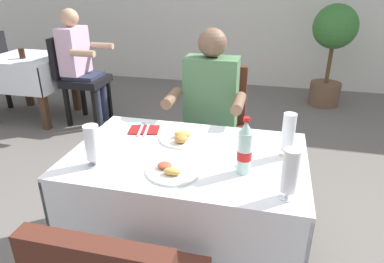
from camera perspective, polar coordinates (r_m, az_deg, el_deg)
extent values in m
plane|color=#66605B|center=(2.28, -3.79, -18.95)|extent=(11.00, 11.00, 0.00)
cube|color=white|center=(1.78, -0.76, -3.93)|extent=(1.20, 0.79, 0.02)
cube|color=white|center=(1.57, -4.34, -15.96)|extent=(1.20, 0.02, 0.32)
cube|color=white|center=(2.19, 1.76, -3.22)|extent=(1.20, 0.02, 0.32)
cube|color=white|center=(2.07, -16.88, -6.10)|extent=(0.02, 0.79, 0.32)
cube|color=white|center=(1.83, 17.78, -10.49)|extent=(0.02, 0.79, 0.32)
cube|color=#472D1E|center=(1.93, -19.74, -16.13)|extent=(0.07, 0.07, 0.71)
cube|color=#472D1E|center=(2.40, -11.36, -6.45)|extent=(0.07, 0.07, 0.71)
cube|color=#472D1E|center=(2.21, 15.37, -9.70)|extent=(0.07, 0.07, 0.71)
cube|color=#4C2319|center=(2.49, 3.21, -1.24)|extent=(0.44, 0.44, 0.08)
cube|color=#4C2319|center=(2.62, 4.36, 6.20)|extent=(0.42, 0.06, 0.44)
cube|color=black|center=(2.50, -1.52, -7.97)|extent=(0.04, 0.04, 0.45)
cube|color=black|center=(2.45, 6.28, -8.92)|extent=(0.04, 0.04, 0.45)
cube|color=black|center=(2.79, 0.29, -4.35)|extent=(0.04, 0.04, 0.45)
cube|color=black|center=(2.74, 7.26, -5.11)|extent=(0.04, 0.04, 0.45)
cylinder|color=#282D42|center=(2.46, -0.03, -8.58)|extent=(0.10, 0.10, 0.45)
cylinder|color=#282D42|center=(2.43, 3.68, -9.04)|extent=(0.10, 0.10, 0.45)
cube|color=#282D42|center=(2.45, 2.68, -1.17)|extent=(0.34, 0.36, 0.12)
cube|color=#4C754C|center=(2.40, 3.20, 6.32)|extent=(0.36, 0.20, 0.50)
sphere|color=brown|center=(2.32, 3.40, 14.45)|extent=(0.19, 0.19, 0.19)
cylinder|color=brown|center=(2.23, -3.35, 5.56)|extent=(0.07, 0.26, 0.07)
cylinder|color=brown|center=(2.15, 7.72, 4.66)|extent=(0.07, 0.26, 0.07)
cylinder|color=white|center=(1.61, -3.03, -6.52)|extent=(0.26, 0.26, 0.01)
ellipsoid|color=gold|center=(1.57, -3.28, -6.59)|extent=(0.08, 0.05, 0.03)
ellipsoid|color=#C14C33|center=(1.62, -4.55, -5.60)|extent=(0.07, 0.07, 0.03)
cylinder|color=white|center=(1.92, -1.58, -1.13)|extent=(0.26, 0.26, 0.01)
ellipsoid|color=gold|center=(1.91, -1.57, -0.45)|extent=(0.10, 0.07, 0.04)
ellipsoid|color=#B77A38|center=(1.86, -1.80, -1.19)|extent=(0.09, 0.09, 0.04)
cylinder|color=white|center=(1.73, -15.71, -5.24)|extent=(0.07, 0.07, 0.01)
cylinder|color=white|center=(1.72, -15.78, -4.72)|extent=(0.02, 0.02, 0.03)
cylinder|color=white|center=(1.68, -16.16, -1.73)|extent=(0.07, 0.07, 0.17)
cylinder|color=black|center=(1.70, -15.95, -3.37)|extent=(0.07, 0.07, 0.06)
cylinder|color=white|center=(1.49, 15.35, -10.42)|extent=(0.07, 0.07, 0.01)
cylinder|color=white|center=(1.48, 15.43, -9.84)|extent=(0.02, 0.02, 0.03)
cylinder|color=white|center=(1.43, 15.90, -6.24)|extent=(0.07, 0.07, 0.19)
cylinder|color=gold|center=(1.44, 15.81, -6.95)|extent=(0.06, 0.06, 0.14)
cylinder|color=white|center=(1.81, 15.18, -3.86)|extent=(0.07, 0.07, 0.01)
cylinder|color=white|center=(1.80, 15.25, -3.36)|extent=(0.02, 0.02, 0.03)
cylinder|color=white|center=(1.75, 15.64, -0.11)|extent=(0.06, 0.06, 0.19)
cylinder|color=#C68928|center=(1.76, 15.55, -0.81)|extent=(0.06, 0.06, 0.15)
cylinder|color=silver|center=(1.58, 8.66, -3.52)|extent=(0.07, 0.07, 0.20)
cylinder|color=red|center=(1.59, 8.64, -3.84)|extent=(0.07, 0.07, 0.04)
cone|color=silver|center=(1.53, 8.96, 0.73)|extent=(0.06, 0.06, 0.05)
cylinder|color=red|center=(1.51, 9.05, 2.00)|extent=(0.03, 0.03, 0.02)
cube|color=maroon|center=(2.05, -7.91, 0.27)|extent=(0.19, 0.16, 0.01)
cube|color=silver|center=(2.05, -8.42, 0.46)|extent=(0.05, 0.19, 0.01)
cube|color=silver|center=(2.05, -7.43, 0.45)|extent=(0.05, 0.19, 0.01)
cube|color=white|center=(4.43, -25.55, 11.01)|extent=(0.81, 0.75, 0.02)
cube|color=white|center=(4.20, -28.15, 7.45)|extent=(0.81, 0.02, 0.32)
cube|color=white|center=(4.75, -22.49, 10.16)|extent=(0.81, 0.02, 0.32)
cube|color=white|center=(4.72, -29.02, 8.89)|extent=(0.02, 0.75, 0.32)
cube|color=white|center=(4.23, -20.85, 8.87)|extent=(0.02, 0.75, 0.32)
cube|color=#472D1E|center=(4.07, -23.46, 4.99)|extent=(0.07, 0.07, 0.71)
cube|color=#472D1E|center=(4.97, -25.77, 7.80)|extent=(0.07, 0.07, 0.71)
cube|color=#472D1E|center=(4.57, -18.89, 7.64)|extent=(0.07, 0.07, 0.71)
cube|color=black|center=(5.01, -28.22, 5.90)|extent=(0.04, 0.04, 0.45)
cube|color=black|center=(4.09, -17.10, 8.01)|extent=(0.44, 0.44, 0.08)
cube|color=black|center=(4.16, -20.58, 11.53)|extent=(0.06, 0.42, 0.44)
cube|color=black|center=(3.94, -15.69, 3.55)|extent=(0.04, 0.04, 0.45)
cube|color=black|center=(4.23, -13.53, 5.15)|extent=(0.04, 0.04, 0.45)
cube|color=black|center=(4.12, -19.86, 3.85)|extent=(0.04, 0.04, 0.45)
cube|color=black|center=(4.39, -17.53, 5.39)|extent=(0.04, 0.04, 0.45)
cylinder|color=#282D42|center=(4.03, -15.44, 4.02)|extent=(0.10, 0.10, 0.45)
cylinder|color=#282D42|center=(4.16, -14.42, 4.77)|extent=(0.10, 0.10, 0.45)
cube|color=#282D42|center=(4.09, -17.38, 8.29)|extent=(0.36, 0.34, 0.12)
cube|color=silver|center=(4.07, -18.92, 12.51)|extent=(0.20, 0.36, 0.50)
sphere|color=tan|center=(4.02, -19.61, 17.31)|extent=(0.19, 0.19, 0.19)
cylinder|color=tan|center=(3.76, -17.63, 12.20)|extent=(0.26, 0.07, 0.07)
cylinder|color=tan|center=(4.13, -14.61, 13.54)|extent=(0.26, 0.07, 0.07)
cylinder|color=black|center=(4.33, -26.29, 11.50)|extent=(0.06, 0.06, 0.11)
cylinder|color=brown|center=(4.90, 21.02, 5.88)|extent=(0.39, 0.39, 0.30)
cylinder|color=brown|center=(4.80, 21.72, 10.34)|extent=(0.05, 0.05, 0.49)
sphere|color=#387533|center=(4.72, 22.60, 15.73)|extent=(0.54, 0.54, 0.54)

